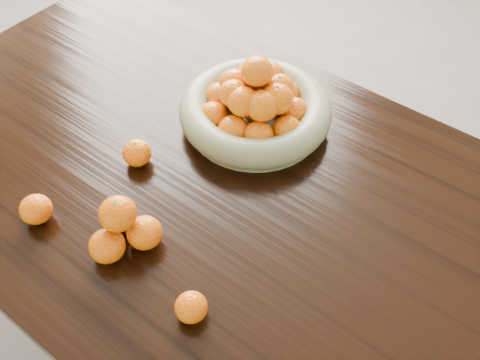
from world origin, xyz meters
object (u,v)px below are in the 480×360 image
Objects in this scene: fruit_bowl at (255,107)px; loose_orange_0 at (137,153)px; dining_table at (254,227)px; orange_pyramid at (121,227)px.

fruit_bowl is 5.53× the size of loose_orange_0.
fruit_bowl reaches higher than dining_table.
loose_orange_0 is at bearing 127.36° from orange_pyramid.
fruit_bowl is (-0.15, 0.21, 0.14)m from dining_table.
fruit_bowl is at bearing 89.66° from orange_pyramid.
fruit_bowl reaches higher than loose_orange_0.
dining_table is 0.30m from fruit_bowl.
loose_orange_0 reaches higher than dining_table.
dining_table is at bearing -53.66° from fruit_bowl.
dining_table is 0.32m from loose_orange_0.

